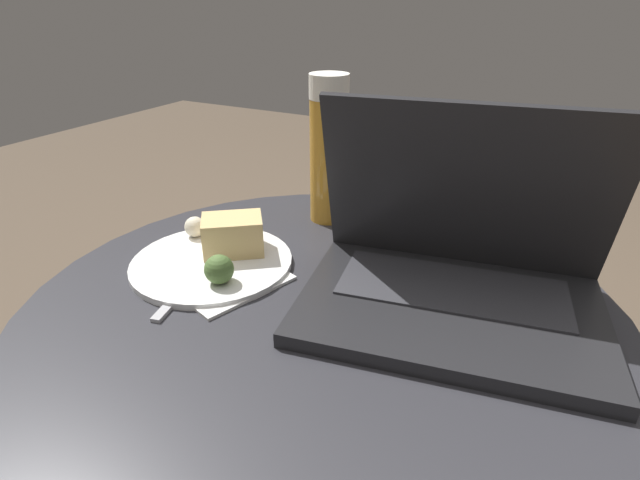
# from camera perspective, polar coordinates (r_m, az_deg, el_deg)

# --- Properties ---
(table) EXTENTS (0.73, 0.73, 0.55)m
(table) POSITION_cam_1_polar(r_m,az_deg,el_deg) (0.69, 0.06, -15.69)
(table) COLOR #515156
(table) RESTS_ON ground_plane
(napkin) EXTENTS (0.23, 0.19, 0.00)m
(napkin) POSITION_cam_1_polar(r_m,az_deg,el_deg) (0.70, -12.15, -3.20)
(napkin) COLOR white
(napkin) RESTS_ON table
(laptop) EXTENTS (0.38, 0.29, 0.24)m
(laptop) POSITION_cam_1_polar(r_m,az_deg,el_deg) (0.61, 15.12, -3.17)
(laptop) COLOR #232326
(laptop) RESTS_ON table
(beer_glass) EXTENTS (0.06, 0.06, 0.23)m
(beer_glass) POSITION_cam_1_polar(r_m,az_deg,el_deg) (0.80, 0.99, 10.23)
(beer_glass) COLOR gold
(beer_glass) RESTS_ON table
(snack_plate) EXTENTS (0.22, 0.22, 0.06)m
(snack_plate) POSITION_cam_1_polar(r_m,az_deg,el_deg) (0.70, -11.52, -1.41)
(snack_plate) COLOR white
(snack_plate) RESTS_ON table
(fork) EXTENTS (0.06, 0.19, 0.00)m
(fork) POSITION_cam_1_polar(r_m,az_deg,el_deg) (0.69, -13.79, -3.81)
(fork) COLOR #B2B2B7
(fork) RESTS_ON table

